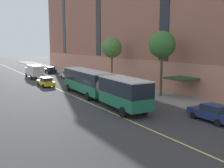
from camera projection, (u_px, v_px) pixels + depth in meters
ground_plane at (91, 99)px, 33.23m from camera, size 260.00×260.00×0.00m
sidewalk at (136, 89)px, 40.32m from camera, size 5.60×160.00×0.15m
apartment_facade at (195, 1)px, 40.17m from camera, size 15.20×110.00×27.04m
city_bus at (98, 84)px, 32.44m from camera, size 3.63×19.74×3.45m
parked_car_navy_1 at (212, 113)px, 23.52m from camera, size 2.04×4.49×1.56m
parked_car_white_2 at (68, 75)px, 53.23m from camera, size 2.09×4.62×1.56m
parked_car_black_3 at (51, 70)px, 64.13m from camera, size 1.95×4.36×1.56m
parked_car_champagne_4 at (99, 83)px, 42.04m from camera, size 2.09×4.83×1.56m
box_truck at (34, 71)px, 53.56m from camera, size 2.38×7.06×2.76m
taxi_cab at (46, 82)px, 43.29m from camera, size 2.03×4.48×1.56m
street_tree_mid_block at (162, 45)px, 33.64m from camera, size 3.49×3.49×8.47m
street_tree_far_uptown at (112, 48)px, 44.62m from camera, size 3.42×3.42×7.90m
fire_hydrant at (218, 112)px, 24.89m from camera, size 0.42×0.24×0.72m
lane_centerline at (74, 96)px, 35.23m from camera, size 0.16×140.00×0.01m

